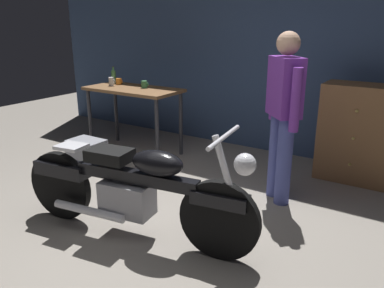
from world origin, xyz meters
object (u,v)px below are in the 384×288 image
at_px(storage_bin, 87,153).
at_px(mug_green_speckled, 144,84).
at_px(mug_orange_travel, 119,81).
at_px(motorcycle, 133,188).
at_px(bottle, 114,77).
at_px(mug_white_ceramic, 112,81).
at_px(person_standing, 283,111).
at_px(wooden_dresser, 357,133).

relative_size(storage_bin, mug_green_speckled, 3.90).
relative_size(storage_bin, mug_orange_travel, 3.89).
bearing_deg(mug_orange_travel, motorcycle, -44.97).
distance_m(storage_bin, mug_green_speckled, 1.17).
xyz_separation_m(storage_bin, bottle, (-0.34, 0.90, 0.83)).
bearing_deg(bottle, mug_green_speckled, -5.80).
xyz_separation_m(mug_orange_travel, bottle, (-0.12, 0.02, 0.05)).
relative_size(motorcycle, mug_white_ceramic, 18.97).
xyz_separation_m(motorcycle, person_standing, (0.75, 1.35, 0.48)).
xyz_separation_m(storage_bin, mug_green_speckled, (0.28, 0.83, 0.78)).
bearing_deg(mug_white_ceramic, mug_orange_travel, 86.97).
bearing_deg(person_standing, storage_bin, 55.79).
distance_m(wooden_dresser, bottle, 3.30).
distance_m(mug_green_speckled, bottle, 0.62).
height_order(wooden_dresser, storage_bin, wooden_dresser).
height_order(storage_bin, mug_white_ceramic, mug_white_ceramic).
bearing_deg(mug_green_speckled, mug_orange_travel, 175.32).
distance_m(person_standing, storage_bin, 2.51).
bearing_deg(mug_green_speckled, mug_white_ceramic, -168.88).
distance_m(motorcycle, mug_orange_travel, 2.63).
bearing_deg(motorcycle, mug_orange_travel, 126.69).
distance_m(wooden_dresser, mug_white_ceramic, 3.21).
bearing_deg(motorcycle, mug_white_ceramic, 129.07).
distance_m(person_standing, mug_orange_travel, 2.63).
distance_m(mug_orange_travel, mug_green_speckled, 0.50).
bearing_deg(mug_white_ceramic, wooden_dresser, 11.50).
xyz_separation_m(motorcycle, storage_bin, (-1.61, 0.95, -0.28)).
xyz_separation_m(mug_white_ceramic, mug_green_speckled, (0.50, 0.10, -0.01)).
height_order(mug_green_speckled, bottle, bottle).
relative_size(person_standing, mug_orange_travel, 14.77).
distance_m(storage_bin, mug_orange_travel, 1.19).
bearing_deg(wooden_dresser, mug_orange_travel, -170.94).
bearing_deg(mug_green_speckled, bottle, 174.20).
relative_size(wooden_dresser, mug_orange_travel, 9.73).
bearing_deg(wooden_dresser, storage_bin, -154.69).
bearing_deg(person_standing, mug_green_speckled, 34.43).
height_order(motorcycle, storage_bin, motorcycle).
xyz_separation_m(person_standing, wooden_dresser, (0.54, 0.97, -0.38)).
height_order(motorcycle, wooden_dresser, wooden_dresser).
height_order(person_standing, mug_white_ceramic, person_standing).
relative_size(mug_white_ceramic, mug_green_speckled, 1.02).
relative_size(motorcycle, mug_orange_travel, 19.25).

